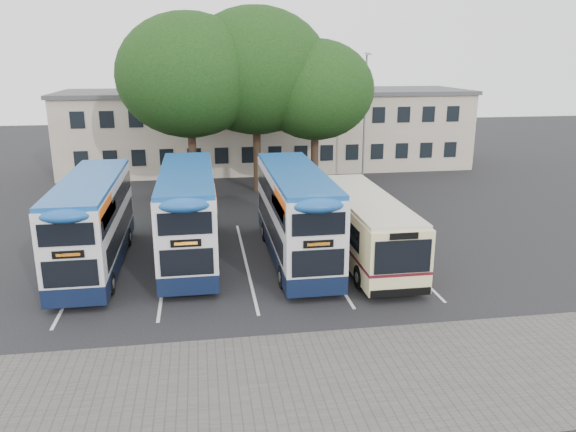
# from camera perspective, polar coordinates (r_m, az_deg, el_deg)

# --- Properties ---
(ground) EXTENTS (120.00, 120.00, 0.00)m
(ground) POSITION_cam_1_polar(r_m,az_deg,el_deg) (21.30, 7.06, -8.76)
(ground) COLOR black
(ground) RESTS_ON ground
(paving_strip) EXTENTS (40.00, 6.00, 0.01)m
(paving_strip) POSITION_cam_1_polar(r_m,az_deg,el_deg) (16.59, 5.01, -16.43)
(paving_strip) COLOR #595654
(paving_strip) RESTS_ON ground
(bay_lines) EXTENTS (14.12, 11.00, 0.01)m
(bay_lines) POSITION_cam_1_polar(r_m,az_deg,el_deg) (25.23, -4.32, -4.63)
(bay_lines) COLOR silver
(bay_lines) RESTS_ON ground
(depot_building) EXTENTS (32.40, 8.40, 6.20)m
(depot_building) POSITION_cam_1_polar(r_m,az_deg,el_deg) (46.23, -2.02, 8.90)
(depot_building) COLOR #AE9E8C
(depot_building) RESTS_ON ground
(lamp_post) EXTENTS (0.25, 1.05, 9.06)m
(lamp_post) POSITION_cam_1_polar(r_m,az_deg,el_deg) (40.39, 7.82, 10.48)
(lamp_post) COLOR gray
(lamp_post) RESTS_ON ground
(tree_left) EXTENTS (8.88, 8.88, 11.47)m
(tree_left) POSITION_cam_1_polar(r_m,az_deg,el_deg) (35.82, -10.03, 13.88)
(tree_left) COLOR black
(tree_left) RESTS_ON ground
(tree_mid) EXTENTS (9.46, 9.46, 11.93)m
(tree_mid) POSITION_cam_1_polar(r_m,az_deg,el_deg) (37.11, -3.29, 14.49)
(tree_mid) COLOR black
(tree_mid) RESTS_ON ground
(tree_right) EXTENTS (7.45, 7.45, 9.92)m
(tree_right) POSITION_cam_1_polar(r_m,az_deg,el_deg) (36.63, 2.81, 12.65)
(tree_right) COLOR black
(tree_right) RESTS_ON ground
(bus_dd_left) EXTENTS (2.28, 9.43, 3.93)m
(bus_dd_left) POSITION_cam_1_polar(r_m,az_deg,el_deg) (25.27, -19.23, -0.32)
(bus_dd_left) COLOR black
(bus_dd_left) RESTS_ON ground
(bus_dd_mid) EXTENTS (2.36, 9.73, 4.05)m
(bus_dd_mid) POSITION_cam_1_polar(r_m,az_deg,el_deg) (25.34, -10.12, 0.55)
(bus_dd_mid) COLOR black
(bus_dd_mid) RESTS_ON ground
(bus_dd_right) EXTENTS (2.37, 9.76, 4.07)m
(bus_dd_right) POSITION_cam_1_polar(r_m,az_deg,el_deg) (24.86, 0.76, 0.52)
(bus_dd_right) COLOR black
(bus_dd_right) RESTS_ON ground
(bus_single) EXTENTS (2.48, 9.76, 2.91)m
(bus_single) POSITION_cam_1_polar(r_m,az_deg,el_deg) (25.34, 7.72, -0.72)
(bus_single) COLOR beige
(bus_single) RESTS_ON ground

